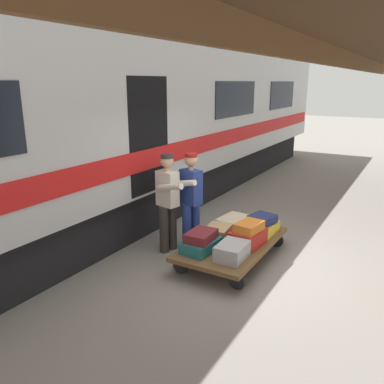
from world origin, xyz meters
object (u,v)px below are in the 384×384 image
Objects in this scene: suitcase_teal_softside at (201,245)px; porter_by_door at (168,200)px; suitcase_orange_carryall at (249,227)px; porter_in_overalls at (190,198)px; suitcase_yellow_case at (261,228)px; suitcase_maroon_trunk at (201,236)px; suitcase_gray_aluminum at (232,251)px; luggage_cart at (232,244)px; suitcase_cream_canvas at (233,222)px; suitcase_tan_vintage at (218,232)px; suitcase_red_plastic at (248,237)px; suitcase_navy_fabric at (262,219)px; train_car at (86,125)px.

porter_by_door is at bearing -22.86° from suitcase_teal_softside.
porter_in_overalls is at bearing -4.68° from suitcase_orange_carryall.
suitcase_yellow_case is 1.32m from suitcase_maroon_trunk.
suitcase_gray_aluminum is 1.07× the size of suitcase_maroon_trunk.
suitcase_yellow_case is at bearing -114.20° from luggage_cart.
suitcase_teal_softside is at bearing 65.80° from luggage_cart.
luggage_cart is 0.72m from suitcase_maroon_trunk.
suitcase_maroon_trunk is at bearing 156.91° from porter_by_door.
porter_in_overalls is (1.12, -0.66, 0.49)m from suitcase_gray_aluminum.
luggage_cart is at bearing -167.48° from porter_by_door.
suitcase_cream_canvas is 0.36× the size of porter_in_overalls.
suitcase_gray_aluminum is at bearing 131.95° from suitcase_tan_vintage.
suitcase_orange_carryall reaches higher than luggage_cart.
luggage_cart is 1.27× the size of porter_by_door.
suitcase_gray_aluminum is (0.00, 0.59, -0.01)m from suitcase_red_plastic.
suitcase_cream_canvas is at bearing -90.00° from suitcase_teal_softside.
suitcase_navy_fabric is 0.88× the size of suitcase_orange_carryall.
suitcase_teal_softside is 0.59m from suitcase_tan_vintage.
luggage_cart is at bearing -113.55° from suitcase_maroon_trunk.
suitcase_cream_canvas is 1.19m from suitcase_teal_softside.
train_car reaches higher than porter_by_door.
train_car is 9.54× the size of luggage_cart.
porter_by_door reaches higher than suitcase_gray_aluminum.
suitcase_yellow_case is at bearing 71.89° from suitcase_navy_fabric.
suitcase_gray_aluminum is 0.80m from suitcase_tan_vintage.
porter_by_door is (0.83, -0.35, 0.52)m from suitcase_teal_softside.
train_car is at bearing 10.79° from suitcase_navy_fabric.
suitcase_tan_vintage is 1.18× the size of suitcase_navy_fabric.
porter_by_door is (1.37, 0.86, 0.36)m from suitcase_navy_fabric.
suitcase_cream_canvas is at bearing 2.55° from suitcase_navy_fabric.
suitcase_tan_vintage is 1.04× the size of suitcase_orange_carryall.
suitcase_teal_softside is 1.48× the size of suitcase_navy_fabric.
suitcase_red_plastic is 0.35× the size of porter_by_door.
suitcase_cream_canvas is at bearing -134.75° from porter_by_door.
suitcase_red_plastic is 0.63m from suitcase_navy_fabric.
suitcase_tan_vintage reaches higher than suitcase_cream_canvas.
suitcase_gray_aluminum is at bearing 165.61° from porter_by_door.
suitcase_tan_vintage is at bearing 48.76° from suitcase_navy_fabric.
suitcase_navy_fabric reaches higher than suitcase_gray_aluminum.
suitcase_red_plastic is at bearing -46.92° from suitcase_orange_carryall.
suitcase_maroon_trunk reaches higher than suitcase_tan_vintage.
porter_in_overalls is 0.40m from porter_by_door.
luggage_cart is 0.32m from suitcase_red_plastic.
suitcase_gray_aluminum reaches higher than suitcase_cream_canvas.
train_car reaches higher than suitcase_tan_vintage.
suitcase_gray_aluminum is at bearing 180.00° from suitcase_teal_softside.
suitcase_gray_aluminum is at bearing 87.36° from suitcase_orange_carryall.
suitcase_cream_canvas is 0.59m from suitcase_tan_vintage.
suitcase_cream_canvas is 0.94m from porter_in_overalls.
suitcase_maroon_trunk is 0.80m from suitcase_orange_carryall.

